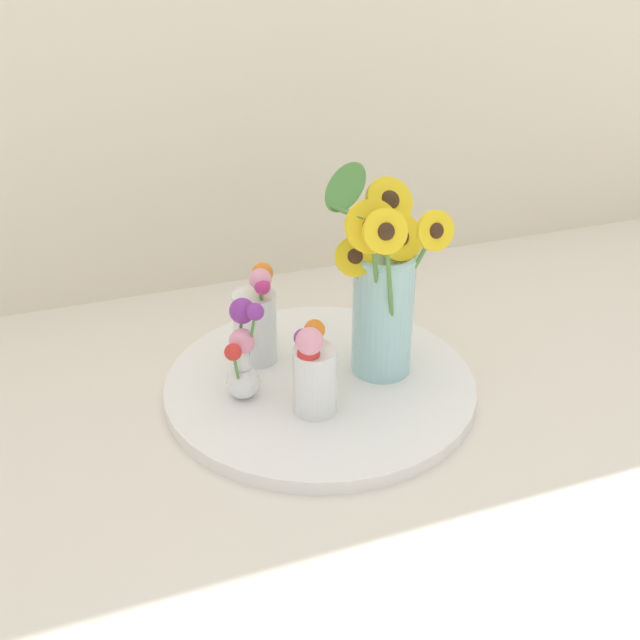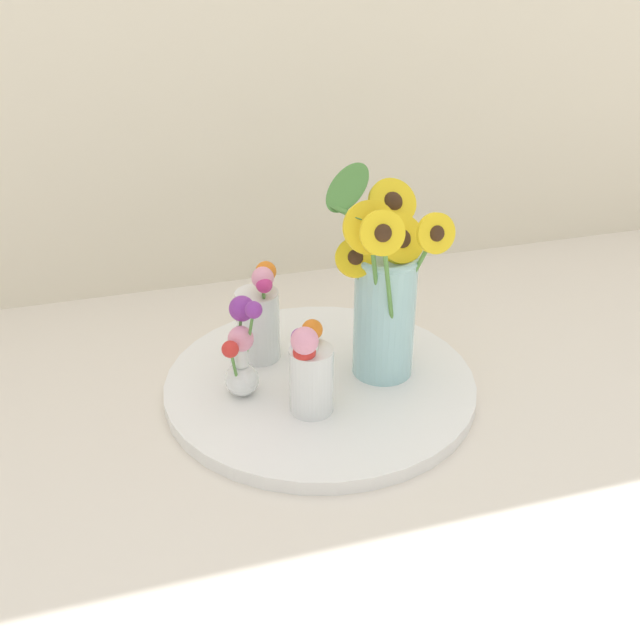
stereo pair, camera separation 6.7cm
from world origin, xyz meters
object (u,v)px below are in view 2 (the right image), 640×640
vase_bulb_right (242,352)px  vase_small_center (310,369)px  serving_tray (320,385)px  vase_small_back (259,318)px  mason_jar_sunflowers (384,297)px

vase_bulb_right → vase_small_center: bearing=-40.4°
serving_tray → vase_small_back: bearing=129.2°
vase_small_center → serving_tray: bearing=63.4°
mason_jar_sunflowers → vase_bulb_right: mason_jar_sunflowers is taller
mason_jar_sunflowers → vase_small_center: 0.18m
vase_small_back → vase_small_center: bearing=-77.3°
vase_bulb_right → vase_small_back: bearing=63.6°
vase_bulb_right → serving_tray: bearing=1.3°
mason_jar_sunflowers → vase_bulb_right: size_ratio=2.01×
vase_small_center → vase_small_back: (-0.04, 0.18, -0.00)m
vase_small_back → vase_bulb_right: bearing=-116.4°
vase_small_center → vase_bulb_right: bearing=139.6°
vase_small_center → vase_small_back: size_ratio=0.90×
mason_jar_sunflowers → vase_small_center: (-0.15, -0.07, -0.07)m
mason_jar_sunflowers → serving_tray: bearing=175.5°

